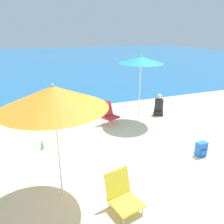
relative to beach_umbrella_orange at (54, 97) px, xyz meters
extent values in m
plane|color=beige|center=(2.44, -0.05, -1.97)|extent=(60.00, 60.00, 0.00)
cube|color=#23669E|center=(2.44, 25.02, -1.96)|extent=(60.00, 40.00, 0.01)
cylinder|color=white|center=(0.00, 0.00, -1.08)|extent=(0.04, 0.04, 1.78)
cone|color=orange|center=(0.00, 0.00, 0.00)|extent=(1.81, 1.81, 0.37)
sphere|color=white|center=(0.00, 0.00, 0.21)|extent=(0.04, 0.04, 0.04)
cylinder|color=white|center=(3.22, 2.92, -0.97)|extent=(0.04, 0.04, 2.00)
cone|color=teal|center=(3.22, 2.92, 0.15)|extent=(1.52, 1.52, 0.23)
sphere|color=white|center=(3.22, 2.92, 0.28)|extent=(0.04, 0.04, 0.04)
cylinder|color=silver|center=(2.01, 2.59, -1.84)|extent=(0.02, 0.02, 0.25)
cylinder|color=silver|center=(2.40, 2.77, -1.84)|extent=(0.02, 0.02, 0.25)
cylinder|color=silver|center=(1.85, 2.93, -1.84)|extent=(0.02, 0.02, 0.25)
cylinder|color=silver|center=(2.24, 3.11, -1.84)|extent=(0.02, 0.02, 0.25)
cube|color=red|center=(2.12, 2.85, -1.70)|extent=(0.64, 0.60, 0.04)
cube|color=red|center=(2.03, 3.05, -1.44)|extent=(0.53, 0.37, 0.48)
cylinder|color=silver|center=(0.81, -1.06, -1.90)|extent=(0.02, 0.02, 0.15)
cylinder|color=silver|center=(1.21, -0.98, -1.90)|extent=(0.02, 0.02, 0.15)
cylinder|color=silver|center=(0.72, -0.64, -1.90)|extent=(0.02, 0.02, 0.15)
cylinder|color=silver|center=(1.12, -0.55, -1.90)|extent=(0.02, 0.02, 0.15)
cube|color=yellow|center=(0.97, -0.81, -1.80)|extent=(0.58, 0.60, 0.04)
cube|color=yellow|center=(0.91, -0.56, -1.54)|extent=(0.51, 0.25, 0.48)
cube|color=#262628|center=(4.20, 3.12, -1.89)|extent=(0.53, 0.54, 0.16)
cylinder|color=#262628|center=(4.20, 3.12, -1.59)|extent=(0.32, 0.32, 0.45)
sphere|color=beige|center=(4.20, 3.12, -1.26)|extent=(0.20, 0.20, 0.20)
cube|color=blue|center=(3.53, 0.16, -1.78)|extent=(0.27, 0.16, 0.37)
cube|color=blue|center=(3.53, 0.06, -1.86)|extent=(0.19, 0.03, 0.17)
cylinder|color=#4CB266|center=(-0.20, 1.99, -1.89)|extent=(0.07, 0.07, 0.16)
cylinder|color=#4CB266|center=(-0.20, 1.99, -1.78)|extent=(0.03, 0.03, 0.05)
cylinder|color=black|center=(-0.20, 1.99, -1.75)|extent=(0.04, 0.04, 0.02)
camera|label=1|loc=(-0.38, -3.54, 0.99)|focal=35.00mm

